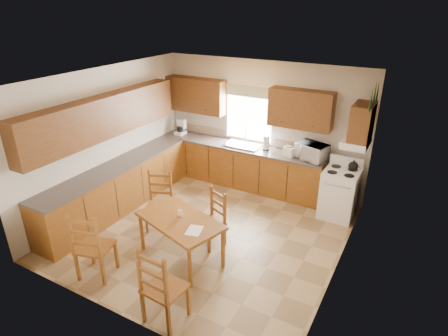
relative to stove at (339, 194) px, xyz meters
The scene contains 35 objects.
floor 2.54m from the stove, 138.91° to the right, with size 4.50×4.50×0.00m, color #9C7F56.
ceiling 3.35m from the stove, 138.91° to the right, with size 4.50×4.50×0.00m, color #8E5F23.
wall_left 4.53m from the stove, 158.35° to the right, with size 4.50×4.50×0.00m, color beige.
wall_right 1.90m from the stove, 77.28° to the right, with size 4.50×4.50×0.00m, color beige.
wall_back 2.17m from the stove, 162.01° to the left, with size 4.50×4.50×0.00m, color beige.
wall_front 4.41m from the stove, 115.80° to the right, with size 4.50×4.50×0.00m, color beige.
lower_cab_back 2.28m from the stove, behind, with size 3.75×0.60×0.88m, color brown.
lower_cab_left 4.23m from the stove, 154.96° to the right, with size 0.60×3.60×0.88m, color brown.
counter_back 2.32m from the stove, behind, with size 3.75×0.63×0.04m, color #4D433F.
counter_left 4.25m from the stove, 154.96° to the right, with size 0.63×3.60×0.04m, color #4D433F.
backsplash 2.40m from the stove, 165.09° to the left, with size 3.75×0.01×0.18m, color #A18370.
upper_cab_back_left 3.73m from the stove, behind, with size 1.41×0.33×0.75m, color brown.
upper_cab_back_right 1.78m from the stove, 156.35° to the left, with size 1.25×0.33×0.75m, color brown.
upper_cab_left 4.57m from the stove, 155.71° to the right, with size 0.33×3.60×0.75m, color brown.
upper_cab_stove 1.46m from the stove, ahead, with size 0.33×0.62×0.62m, color brown.
range_hood 1.07m from the stove, ahead, with size 0.44×0.62×0.12m, color white.
window_frame 2.51m from the stove, 165.09° to the left, with size 1.13×0.02×1.18m, color white.
window_pane 2.50m from the stove, 165.21° to the left, with size 1.05×0.01×1.10m, color white.
window_valance 2.75m from the stove, 165.82° to the left, with size 1.19×0.01×0.24m, color #55723D.
sink_basin 2.25m from the stove, behind, with size 0.75×0.45×0.04m, color silver.
pine_decal_a 1.97m from the stove, 43.15° to the right, with size 0.22×0.22×0.36m, color #184523.
pine_decal_b 1.99m from the stove, ahead, with size 0.22×0.22×0.36m, color #184523.
pine_decal_c 1.98m from the stove, 45.06° to the left, with size 0.22×0.22×0.36m, color #184523.
stove is the anchor object (origin of this frame).
coffeemaker 3.86m from the stove, behind, with size 0.21×0.25×0.35m, color white.
paper_towel 1.81m from the stove, 167.96° to the left, with size 0.13×0.13×0.30m, color white.
toaster 1.27m from the stove, 167.17° to the left, with size 0.23×0.14×0.19m, color white.
microwave 0.97m from the stove, 155.52° to the left, with size 0.54×0.39×0.32m, color white.
dining_table 3.12m from the stove, 126.56° to the right, with size 1.35×0.77×0.72m, color brown.
chair_near_left 4.39m from the stove, 128.54° to the right, with size 0.47×0.45×1.13m, color brown.
chair_near_right 3.86m from the stove, 109.88° to the right, with size 0.48×0.46×1.14m, color brown.
chair_far_left 3.34m from the stove, 143.80° to the right, with size 0.44×0.42×1.04m, color brown.
chair_far_right 2.56m from the stove, 130.03° to the right, with size 0.41×0.39×0.97m, color brown.
table_paper 3.06m from the stove, 119.36° to the right, with size 0.21×0.28×0.00m, color white.
table_card 3.10m from the stove, 128.13° to the right, with size 0.08×0.02×0.11m, color white.
Camera 1 is at (2.98, -4.82, 3.79)m, focal length 30.00 mm.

